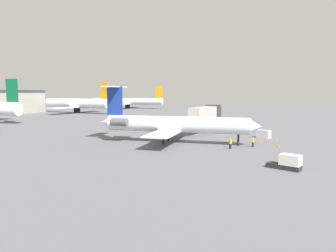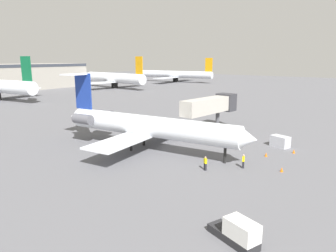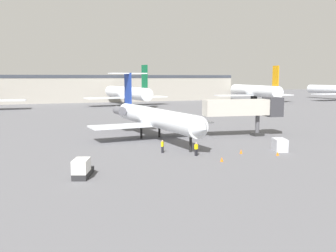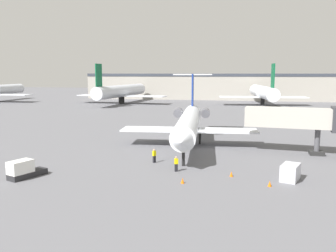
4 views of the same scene
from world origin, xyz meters
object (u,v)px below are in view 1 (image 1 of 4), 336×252
traffic_cone_far (276,139)px  parked_airliner_east_mid (77,103)px  regional_jet (172,124)px  ground_crew_marshaller (253,142)px  ground_crew_loader (230,144)px  cargo_container_uld (264,134)px  traffic_cone_near (261,141)px  traffic_cone_mid (278,146)px  jet_bridge (207,113)px  parked_airliner_east_end (128,101)px  baggage_tug_lead (287,163)px

traffic_cone_far → parked_airliner_east_mid: bearing=59.4°
regional_jet → parked_airliner_east_mid: 96.28m
ground_crew_marshaller → ground_crew_loader: 4.69m
cargo_container_uld → traffic_cone_far: 3.37m
parked_airliner_east_mid → regional_jet: bearing=-131.6°
traffic_cone_near → traffic_cone_far: (3.72, -2.60, 0.00)m
regional_jet → parked_airliner_east_mid: (63.87, 72.05, 0.89)m
ground_crew_marshaller → traffic_cone_mid: (1.45, -4.11, -0.58)m
ground_crew_marshaller → jet_bridge: bearing=39.6°
jet_bridge → parked_airliner_east_end: parked_airliner_east_end is taller
regional_jet → baggage_tug_lead: size_ratio=7.30×
baggage_tug_lead → traffic_cone_far: size_ratio=7.70×
cargo_container_uld → traffic_cone_near: (-5.84, 0.04, -0.55)m
jet_bridge → cargo_container_uld: size_ratio=4.59×
ground_crew_loader → baggage_tug_lead: 14.67m
regional_jet → cargo_container_uld: (12.83, -15.43, -2.74)m
cargo_container_uld → traffic_cone_near: bearing=179.6°
ground_crew_marshaller → baggage_tug_lead: 15.95m
parked_airliner_east_end → ground_crew_loader: bearing=-143.7°
parked_airliner_east_mid → ground_crew_marshaller: bearing=-125.9°
regional_jet → traffic_cone_mid: regional_jet is taller
regional_jet → traffic_cone_far: 21.19m
traffic_cone_mid → parked_airliner_east_end: parked_airliner_east_end is taller
traffic_cone_near → traffic_cone_far: same height
baggage_tug_lead → ground_crew_loader: bearing=38.5°
regional_jet → traffic_cone_near: size_ratio=56.28×
jet_bridge → parked_airliner_east_end: (94.30, 73.74, -0.53)m
ground_crew_loader → baggage_tug_lead: baggage_tug_lead is taller
traffic_cone_mid → traffic_cone_far: (8.28, 0.80, 0.00)m
ground_crew_loader → traffic_cone_near: ground_crew_loader is taller
ground_crew_loader → baggage_tug_lead: size_ratio=0.40×
traffic_cone_near → parked_airliner_east_mid: size_ratio=0.01×
ground_crew_loader → traffic_cone_mid: 8.83m
traffic_cone_near → parked_airliner_east_end: bearing=40.1°
regional_jet → jet_bridge: regional_jet is taller
ground_crew_marshaller → ground_crew_loader: (-3.35, 3.28, 0.00)m
jet_bridge → traffic_cone_near: bearing=-124.2°
jet_bridge → parked_airliner_east_mid: bearing=57.2°
traffic_cone_near → parked_airliner_east_mid: parked_airliner_east_mid is taller
jet_bridge → traffic_cone_mid: bearing=-129.2°
ground_crew_loader → traffic_cone_mid: ground_crew_loader is taller
jet_bridge → ground_crew_loader: (-18.17, -8.97, -3.85)m
regional_jet → jet_bridge: bearing=-8.7°
regional_jet → cargo_container_uld: regional_jet is taller
baggage_tug_lead → traffic_cone_mid: 16.39m
ground_crew_marshaller → traffic_cone_near: (6.02, -0.71, -0.58)m
traffic_cone_far → cargo_container_uld: bearing=50.4°
traffic_cone_mid → traffic_cone_far: size_ratio=1.00×
traffic_cone_mid → parked_airliner_east_end: 140.45m
jet_bridge → parked_airliner_east_end: bearing=38.0°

